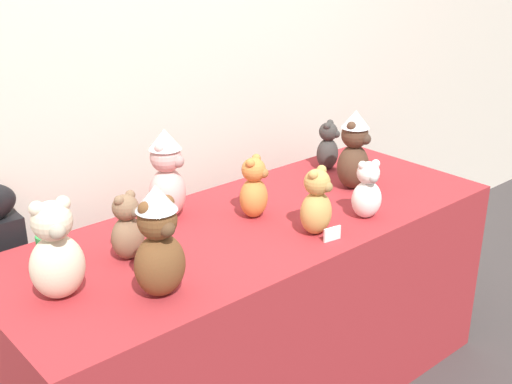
{
  "coord_description": "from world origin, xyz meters",
  "views": [
    {
      "loc": [
        -1.45,
        -1.42,
        1.81
      ],
      "look_at": [
        0.0,
        0.25,
        0.91
      ],
      "focal_mm": 45.65,
      "sensor_mm": 36.0,
      "label": 1
    }
  ],
  "objects": [
    {
      "name": "party_cup_green",
      "position": [
        -0.72,
        0.43,
        0.85
      ],
      "size": [
        0.08,
        0.08,
        0.11
      ],
      "primitive_type": "cylinder",
      "color": "#238C3D",
      "rests_on": "display_table"
    },
    {
      "name": "teddy_bear_cocoa",
      "position": [
        0.54,
        0.25,
        0.96
      ],
      "size": [
        0.18,
        0.17,
        0.33
      ],
      "rotation": [
        0.0,
        0.0,
        0.29
      ],
      "color": "#4C3323",
      "rests_on": "display_table"
    },
    {
      "name": "teddy_bear_charcoal",
      "position": [
        0.63,
        0.48,
        0.9
      ],
      "size": [
        0.15,
        0.14,
        0.22
      ],
      "rotation": [
        0.0,
        0.0,
        0.5
      ],
      "color": "#383533",
      "rests_on": "display_table"
    },
    {
      "name": "name_card_front_left",
      "position": [
        0.1,
        -0.04,
        0.82
      ],
      "size": [
        0.07,
        0.02,
        0.05
      ],
      "primitive_type": "cube",
      "rotation": [
        0.0,
        0.0,
        -0.17
      ],
      "color": "white",
      "rests_on": "display_table"
    },
    {
      "name": "teddy_bear_mocha",
      "position": [
        -0.5,
        0.31,
        0.9
      ],
      "size": [
        0.14,
        0.13,
        0.23
      ],
      "rotation": [
        0.0,
        0.0,
        0.32
      ],
      "color": "#7F6047",
      "rests_on": "display_table"
    },
    {
      "name": "teddy_bear_ginger",
      "position": [
        0.03,
        0.29,
        0.91
      ],
      "size": [
        0.16,
        0.15,
        0.24
      ],
      "rotation": [
        0.0,
        0.0,
        0.5
      ],
      "color": "#D17F3D",
      "rests_on": "display_table"
    },
    {
      "name": "wall_back",
      "position": [
        0.0,
        0.88,
        1.3
      ],
      "size": [
        7.0,
        0.08,
        2.6
      ],
      "primitive_type": "cube",
      "color": "silver",
      "rests_on": "ground_plane"
    },
    {
      "name": "teddy_bear_cream",
      "position": [
        -0.79,
        0.23,
        0.94
      ],
      "size": [
        0.18,
        0.16,
        0.31
      ],
      "rotation": [
        0.0,
        0.0,
        -0.16
      ],
      "color": "beige",
      "rests_on": "display_table"
    },
    {
      "name": "teddy_bear_snow",
      "position": [
        0.34,
        0.01,
        0.9
      ],
      "size": [
        0.14,
        0.13,
        0.23
      ],
      "rotation": [
        0.0,
        0.0,
        -0.34
      ],
      "color": "white",
      "rests_on": "display_table"
    },
    {
      "name": "teddy_bear_honey",
      "position": [
        0.1,
        0.04,
        0.91
      ],
      "size": [
        0.15,
        0.14,
        0.25
      ],
      "rotation": [
        0.0,
        0.0,
        0.26
      ],
      "color": "tan",
      "rests_on": "display_table"
    },
    {
      "name": "display_table",
      "position": [
        0.0,
        0.25,
        0.4
      ],
      "size": [
        1.98,
        0.77,
        0.79
      ],
      "primitive_type": "cube",
      "color": "maroon",
      "rests_on": "ground_plane"
    },
    {
      "name": "teddy_bear_chestnut",
      "position": [
        -0.55,
        0.05,
        0.96
      ],
      "size": [
        0.16,
        0.14,
        0.35
      ],
      "rotation": [
        0.0,
        0.0,
        0.01
      ],
      "color": "brown",
      "rests_on": "display_table"
    },
    {
      "name": "teddy_bear_blush",
      "position": [
        -0.22,
        0.5,
        0.96
      ],
      "size": [
        0.2,
        0.19,
        0.35
      ],
      "rotation": [
        0.0,
        0.0,
        0.5
      ],
      "color": "beige",
      "rests_on": "display_table"
    }
  ]
}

